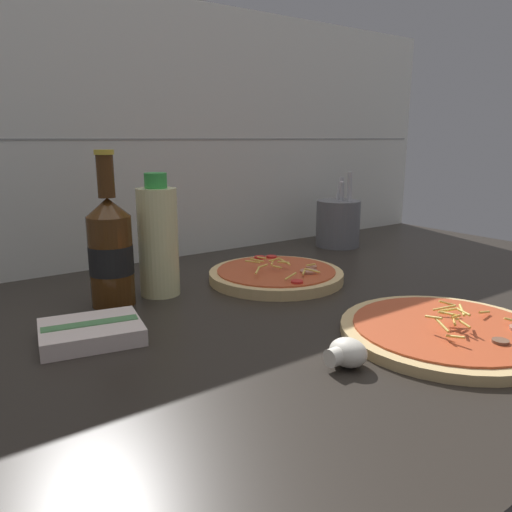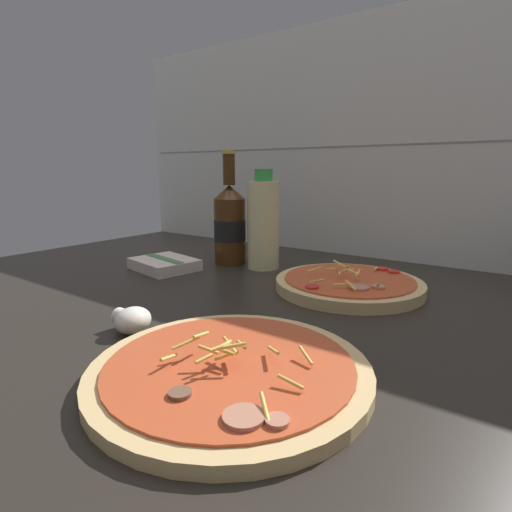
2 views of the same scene
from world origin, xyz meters
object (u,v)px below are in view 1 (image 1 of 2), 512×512
(pizza_far, at_px, (276,275))
(utensil_crock, at_px, (338,223))
(oil_bottle, at_px, (158,240))
(mushroom_left, at_px, (347,353))
(dish_towel, at_px, (91,332))
(beer_bottle, at_px, (111,250))
(pizza_near, at_px, (447,332))

(pizza_far, height_order, utensil_crock, utensil_crock)
(oil_bottle, bearing_deg, mushroom_left, -81.59)
(pizza_far, xyz_separation_m, oil_bottle, (-0.23, 0.05, 0.09))
(oil_bottle, bearing_deg, pizza_far, -13.40)
(utensil_crock, height_order, dish_towel, utensil_crock)
(beer_bottle, distance_m, mushroom_left, 0.43)
(pizza_far, relative_size, dish_towel, 1.72)
(pizza_near, bearing_deg, dish_towel, 145.46)
(oil_bottle, xyz_separation_m, dish_towel, (-0.17, -0.14, -0.09))
(mushroom_left, bearing_deg, beer_bottle, 110.53)
(utensil_crock, distance_m, dish_towel, 0.77)
(oil_bottle, distance_m, utensil_crock, 0.57)
(oil_bottle, bearing_deg, utensil_crock, 11.43)
(pizza_near, relative_size, dish_towel, 1.92)
(mushroom_left, distance_m, dish_towel, 0.35)
(utensil_crock, bearing_deg, dish_towel, -160.96)
(utensil_crock, bearing_deg, pizza_near, -120.37)
(utensil_crock, bearing_deg, pizza_far, -153.51)
(beer_bottle, distance_m, dish_towel, 0.18)
(beer_bottle, bearing_deg, dish_towel, -121.58)
(pizza_far, xyz_separation_m, beer_bottle, (-0.31, 0.05, 0.08))
(pizza_near, height_order, beer_bottle, beer_bottle)
(pizza_near, distance_m, mushroom_left, 0.19)
(pizza_near, bearing_deg, pizza_far, 92.96)
(pizza_far, distance_m, oil_bottle, 0.25)
(oil_bottle, relative_size, mushroom_left, 4.08)
(beer_bottle, distance_m, utensil_crock, 0.66)
(pizza_far, distance_m, beer_bottle, 0.33)
(beer_bottle, bearing_deg, utensil_crock, 10.47)
(oil_bottle, relative_size, utensil_crock, 1.12)
(dish_towel, bearing_deg, utensil_crock, 19.04)
(pizza_far, bearing_deg, beer_bottle, 171.56)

